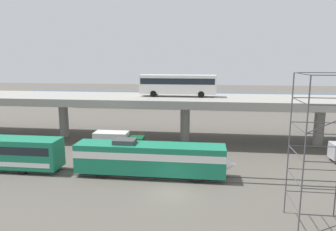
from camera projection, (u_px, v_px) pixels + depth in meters
ground_plane at (171, 192)px, 30.33m from camera, size 260.00×260.00×0.00m
rail_strip_near at (174, 179)px, 33.48m from camera, size 110.00×0.12×0.12m
rail_strip_far at (176, 174)px, 34.97m from camera, size 110.00×0.12×0.12m
train_locomotive at (157, 158)px, 34.07m from camera, size 17.68×3.04×4.18m
highway_overpass at (185, 102)px, 48.72m from camera, size 96.00×10.84×7.05m
transit_bus_on_overpass at (178, 83)px, 48.69m from camera, size 12.00×2.68×3.40m
service_truck_west at (118, 142)px, 42.53m from camera, size 6.80×2.46×3.04m
scaffolding_tower at (324, 149)px, 22.92m from camera, size 4.10×4.10×11.95m
pier_parking_lot at (194, 105)px, 83.89m from camera, size 63.29×10.12×1.36m
parked_car_0 at (160, 99)px, 83.71m from camera, size 4.12×1.95×1.50m
parked_car_1 at (287, 101)px, 81.27m from camera, size 4.58×1.89×1.50m
parked_car_2 at (254, 100)px, 82.13m from camera, size 4.57×2.00×1.50m
parked_car_3 at (128, 99)px, 83.79m from camera, size 4.18×1.85×1.50m
parked_car_4 at (208, 101)px, 81.24m from camera, size 4.41×1.85×1.50m
harbor_water at (197, 97)px, 106.46m from camera, size 140.00×36.00×0.01m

